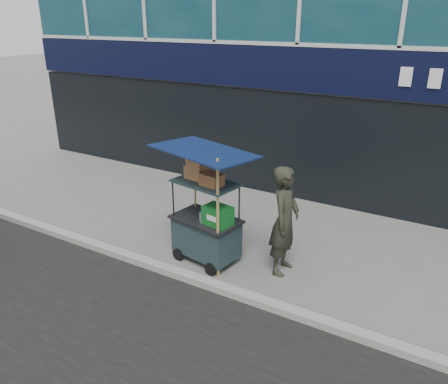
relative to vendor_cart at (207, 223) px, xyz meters
The scene contains 4 objects.
ground 0.88m from the vendor_cart, 76.76° to the right, with size 80.00×80.00×0.00m, color slate.
curb 0.96m from the vendor_cart, 80.52° to the right, with size 80.00×0.18×0.12m, color gray.
vendor_cart is the anchor object (origin of this frame).
vendor_man 1.32m from the vendor_cart, 15.98° to the left, with size 0.66×0.44×1.82m, color #282A1F.
Camera 1 is at (3.47, -5.07, 3.95)m, focal length 35.00 mm.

